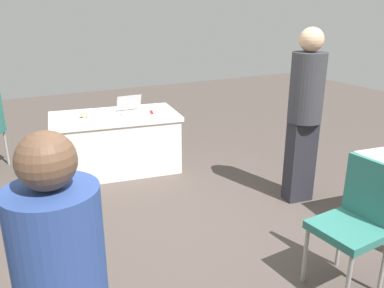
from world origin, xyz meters
The scene contains 7 objects.
ground_plane centered at (0.00, 0.00, 0.00)m, with size 14.40×14.40×0.00m, color #4C423D.
table_foreground centered at (0.17, -2.11, 0.36)m, with size 1.65×1.05×0.72m.
chair_tucked_right centered at (-0.68, 0.85, 0.56)m, with size 0.47×0.47×0.97m.
person_attendee_standing centered at (-1.30, -0.40, 1.01)m, with size 0.39×0.39×1.80m.
laptop_silver centered at (-0.05, -2.09, 0.76)m, with size 0.32×0.30×0.21m.
yarn_ball centered at (0.53, -2.13, 0.77)m, with size 0.10×0.10×0.10m, color beige.
scissors_red centered at (-0.27, -1.99, 0.73)m, with size 0.18×0.04×0.01m, color red.
Camera 1 is at (1.51, 2.51, 1.98)m, focal length 37.02 mm.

